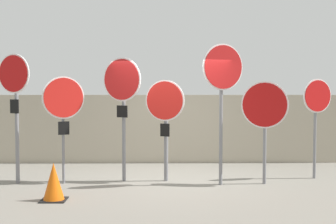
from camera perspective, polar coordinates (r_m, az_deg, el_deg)
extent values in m
plane|color=gray|center=(9.80, 0.07, -8.49)|extent=(40.00, 40.00, 0.00)
cube|color=#A89E89|center=(12.14, -0.08, -2.06)|extent=(9.07, 0.12, 1.76)
cylinder|color=slate|center=(9.96, -17.94, -1.02)|extent=(0.08, 0.08, 2.56)
cylinder|color=white|center=(9.90, -18.28, 4.47)|extent=(0.73, 0.37, 0.80)
cylinder|color=#AD0F0F|center=(9.89, -18.35, 4.47)|extent=(0.67, 0.34, 0.74)
cube|color=black|center=(9.90, -18.22, 0.65)|extent=(0.20, 0.11, 0.28)
cylinder|color=slate|center=(9.72, -12.66, -2.46)|extent=(0.06, 0.06, 2.08)
cylinder|color=white|center=(9.63, -12.64, 1.72)|extent=(0.79, 0.39, 0.86)
cylinder|color=red|center=(9.61, -12.61, 1.72)|extent=(0.73, 0.36, 0.80)
cube|color=black|center=(9.66, -12.59, -1.93)|extent=(0.21, 0.12, 0.27)
cylinder|color=slate|center=(9.78, -5.41, -1.56)|extent=(0.07, 0.07, 2.36)
cylinder|color=white|center=(9.70, -5.63, 3.97)|extent=(0.80, 0.45, 0.90)
cylinder|color=red|center=(9.68, -5.69, 3.97)|extent=(0.75, 0.42, 0.84)
cube|color=black|center=(9.71, -5.61, 0.07)|extent=(0.23, 0.14, 0.25)
cylinder|color=slate|center=(9.75, -0.24, -2.75)|extent=(0.09, 0.09, 1.95)
cylinder|color=white|center=(9.64, -0.38, 1.41)|extent=(0.80, 0.33, 0.85)
cylinder|color=red|center=(9.63, -0.42, 1.41)|extent=(0.75, 0.30, 0.79)
cube|color=black|center=(9.68, -0.38, -2.21)|extent=(0.20, 0.09, 0.27)
cylinder|color=slate|center=(9.39, 6.47, -1.10)|extent=(0.07, 0.07, 2.57)
cylinder|color=white|center=(9.33, 6.70, 5.47)|extent=(0.84, 0.41, 0.92)
cylinder|color=red|center=(9.31, 6.76, 5.47)|extent=(0.79, 0.39, 0.86)
cylinder|color=slate|center=(9.66, 11.71, -2.91)|extent=(0.07, 0.07, 1.94)
cylinder|color=white|center=(9.56, 11.71, 0.87)|extent=(0.90, 0.34, 0.94)
cylinder|color=#AD0F0F|center=(9.54, 11.70, 0.86)|extent=(0.84, 0.32, 0.88)
cylinder|color=slate|center=(10.52, 17.47, -2.46)|extent=(0.06, 0.06, 1.96)
cylinder|color=white|center=(10.43, 17.74, 1.89)|extent=(0.68, 0.29, 0.73)
cylinder|color=red|center=(10.42, 17.80, 1.88)|extent=(0.63, 0.27, 0.67)
cube|color=black|center=(8.46, -13.74, -10.37)|extent=(0.43, 0.43, 0.02)
cone|color=#E05B0C|center=(8.39, -13.77, -8.18)|extent=(0.36, 0.36, 0.64)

